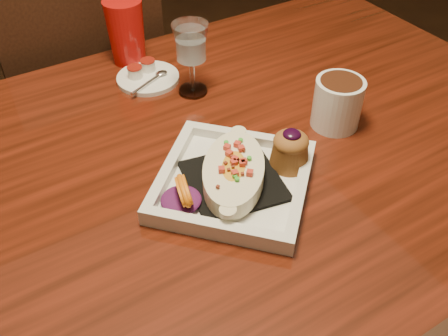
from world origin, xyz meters
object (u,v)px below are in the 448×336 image
plate (241,174)px  saucer (147,76)px  chair_far (87,103)px  goblet (191,46)px  table (189,201)px  coffee_mug (339,101)px  red_tumbler (126,32)px

plate → saucer: size_ratio=2.51×
chair_far → goblet: size_ratio=6.13×
table → chair_far: (-0.00, 0.63, -0.15)m
saucer → table: bearing=-101.2°
chair_far → plate: (0.05, -0.73, 0.27)m
chair_far → saucer: chair_far is taller
plate → coffee_mug: bearing=-32.1°
plate → coffee_mug: coffee_mug is taller
goblet → red_tumbler: bearing=107.8°
coffee_mug → plate: bearing=169.9°
goblet → red_tumbler: goblet is taller
saucer → red_tumbler: bearing=88.6°
plate → coffee_mug: size_ratio=2.69×
table → chair_far: size_ratio=1.61×
coffee_mug → saucer: 0.41m
plate → red_tumbler: (0.01, 0.48, 0.05)m
goblet → coffee_mug: bearing=-52.8°
goblet → saucer: bearing=124.2°
table → coffee_mug: coffee_mug is taller
goblet → saucer: size_ratio=1.13×
table → chair_far: bearing=90.0°
table → plate: size_ratio=4.44×
saucer → red_tumbler: 0.12m
chair_far → red_tumbler: (0.06, -0.25, 0.31)m
coffee_mug → red_tumbler: (-0.24, 0.43, 0.02)m
plate → saucer: plate is taller
coffee_mug → red_tumbler: bearing=97.9°
plate → goblet: 0.31m
coffee_mug → saucer: (-0.24, 0.33, -0.04)m
saucer → plate: bearing=-90.8°
table → plate: plate is taller
saucer → red_tumbler: size_ratio=0.94×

